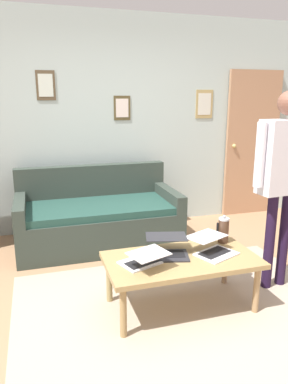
{
  "coord_description": "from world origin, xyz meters",
  "views": [
    {
      "loc": [
        0.93,
        2.48,
        1.68
      ],
      "look_at": [
        -0.06,
        -0.78,
        0.8
      ],
      "focal_mm": 34.22,
      "sensor_mm": 36.0,
      "label": 1
    }
  ],
  "objects_px": {
    "laptop_left": "(167,249)",
    "laptop_right": "(143,259)",
    "french_press": "(223,230)",
    "person_standing": "(284,166)",
    "interior_door": "(252,144)",
    "couch": "(98,218)",
    "laptop_center": "(213,248)",
    "coffee_table": "(181,263)"
  },
  "relations": [
    {
      "from": "couch",
      "to": "person_standing",
      "type": "distance_m",
      "value": 2.17
    },
    {
      "from": "couch",
      "to": "person_standing",
      "type": "bearing_deg",
      "value": 132.69
    },
    {
      "from": "couch",
      "to": "coffee_table",
      "type": "distance_m",
      "value": 1.62
    },
    {
      "from": "interior_door",
      "to": "french_press",
      "type": "height_order",
      "value": "interior_door"
    },
    {
      "from": "laptop_right",
      "to": "interior_door",
      "type": "bearing_deg",
      "value": -136.92
    },
    {
      "from": "laptop_center",
      "to": "person_standing",
      "type": "relative_size",
      "value": 0.26
    },
    {
      "from": "laptop_center",
      "to": "couch",
      "type": "bearing_deg",
      "value": -66.09
    },
    {
      "from": "coffee_table",
      "to": "laptop_left",
      "type": "distance_m",
      "value": 0.16
    },
    {
      "from": "interior_door",
      "to": "laptop_left",
      "type": "bearing_deg",
      "value": 44.46
    },
    {
      "from": "person_standing",
      "to": "laptop_right",
      "type": "bearing_deg",
      "value": 5.37
    },
    {
      "from": "laptop_left",
      "to": "laptop_center",
      "type": "xyz_separation_m",
      "value": [
        -0.37,
        0.09,
        0.0
      ]
    },
    {
      "from": "laptop_center",
      "to": "interior_door",
      "type": "bearing_deg",
      "value": -128.65
    },
    {
      "from": "laptop_left",
      "to": "couch",
      "type": "bearing_deg",
      "value": -77.66
    },
    {
      "from": "laptop_left",
      "to": "person_standing",
      "type": "height_order",
      "value": "person_standing"
    },
    {
      "from": "interior_door",
      "to": "person_standing",
      "type": "relative_size",
      "value": 1.18
    },
    {
      "from": "person_standing",
      "to": "laptop_center",
      "type": "bearing_deg",
      "value": 6.22
    },
    {
      "from": "couch",
      "to": "laptop_left",
      "type": "xyz_separation_m",
      "value": [
        -0.32,
        1.46,
        0.18
      ]
    },
    {
      "from": "interior_door",
      "to": "couch",
      "type": "height_order",
      "value": "interior_door"
    },
    {
      "from": "laptop_right",
      "to": "french_press",
      "type": "distance_m",
      "value": 0.85
    },
    {
      "from": "coffee_table",
      "to": "laptop_left",
      "type": "relative_size",
      "value": 2.9
    },
    {
      "from": "laptop_center",
      "to": "french_press",
      "type": "height_order",
      "value": "french_press"
    },
    {
      "from": "french_press",
      "to": "person_standing",
      "type": "xyz_separation_m",
      "value": [
        -0.48,
        0.11,
        0.56
      ]
    },
    {
      "from": "laptop_left",
      "to": "french_press",
      "type": "relative_size",
      "value": 1.66
    },
    {
      "from": "interior_door",
      "to": "couch",
      "type": "xyz_separation_m",
      "value": [
        2.35,
        0.53,
        -0.72
      ]
    },
    {
      "from": "coffee_table",
      "to": "interior_door",
      "type": "bearing_deg",
      "value": -132.87
    },
    {
      "from": "laptop_right",
      "to": "french_press",
      "type": "relative_size",
      "value": 1.62
    },
    {
      "from": "laptop_left",
      "to": "coffee_table",
      "type": "bearing_deg",
      "value": 132.32
    },
    {
      "from": "laptop_center",
      "to": "person_standing",
      "type": "distance_m",
      "value": 0.93
    },
    {
      "from": "laptop_center",
      "to": "french_press",
      "type": "xyz_separation_m",
      "value": [
        -0.2,
        -0.19,
        0.07
      ]
    },
    {
      "from": "interior_door",
      "to": "coffee_table",
      "type": "xyz_separation_m",
      "value": [
        1.94,
        2.09,
        -0.63
      ]
    },
    {
      "from": "laptop_center",
      "to": "laptop_left",
      "type": "bearing_deg",
      "value": -13.39
    },
    {
      "from": "laptop_center",
      "to": "person_standing",
      "type": "bearing_deg",
      "value": -173.78
    },
    {
      "from": "interior_door",
      "to": "coffee_table",
      "type": "height_order",
      "value": "interior_door"
    },
    {
      "from": "couch",
      "to": "laptop_center",
      "type": "relative_size",
      "value": 4.1
    },
    {
      "from": "interior_door",
      "to": "french_press",
      "type": "distance_m",
      "value": 2.44
    },
    {
      "from": "interior_door",
      "to": "couch",
      "type": "bearing_deg",
      "value": 12.74
    },
    {
      "from": "coffee_table",
      "to": "laptop_right",
      "type": "relative_size",
      "value": 2.98
    },
    {
      "from": "laptop_left",
      "to": "person_standing",
      "type": "distance_m",
      "value": 1.22
    },
    {
      "from": "french_press",
      "to": "person_standing",
      "type": "bearing_deg",
      "value": 166.79
    },
    {
      "from": "couch",
      "to": "laptop_center",
      "type": "bearing_deg",
      "value": 113.91
    },
    {
      "from": "laptop_left",
      "to": "person_standing",
      "type": "xyz_separation_m",
      "value": [
        -1.04,
        0.01,
        0.63
      ]
    },
    {
      "from": "laptop_left",
      "to": "laptop_right",
      "type": "distance_m",
      "value": 0.28
    }
  ]
}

